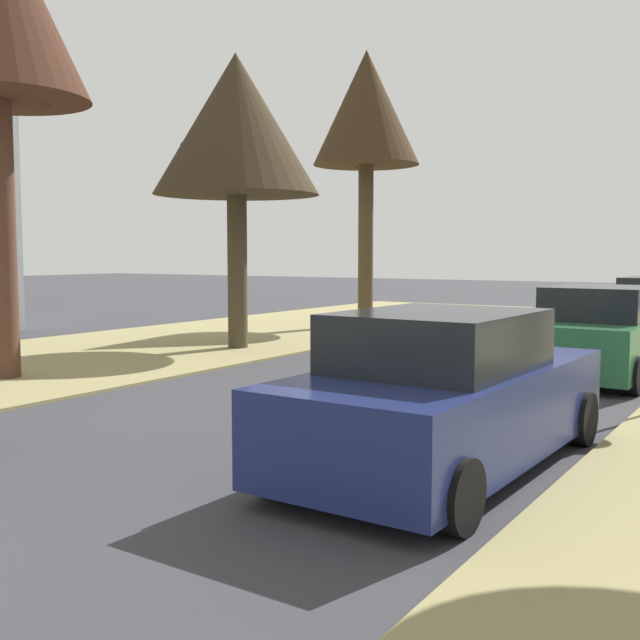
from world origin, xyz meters
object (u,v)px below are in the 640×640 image
at_px(street_tree_left_mid_b, 236,127).
at_px(street_tree_left_far, 366,112).
at_px(parked_sedan_navy, 445,396).
at_px(parked_sedan_green, 603,335).

relative_size(street_tree_left_mid_b, street_tree_left_far, 0.81).
bearing_deg(street_tree_left_far, parked_sedan_navy, -57.53).
bearing_deg(parked_sedan_green, parked_sedan_navy, -89.99).
bearing_deg(parked_sedan_navy, street_tree_left_mid_b, 140.87).
bearing_deg(street_tree_left_mid_b, parked_sedan_navy, -39.13).
xyz_separation_m(street_tree_left_mid_b, parked_sedan_green, (7.70, 0.53, -4.17)).
distance_m(street_tree_left_mid_b, parked_sedan_green, 8.77).
distance_m(street_tree_left_far, parked_sedan_navy, 15.86).
relative_size(street_tree_left_mid_b, parked_sedan_navy, 1.44).
bearing_deg(parked_sedan_green, street_tree_left_mid_b, -176.03).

